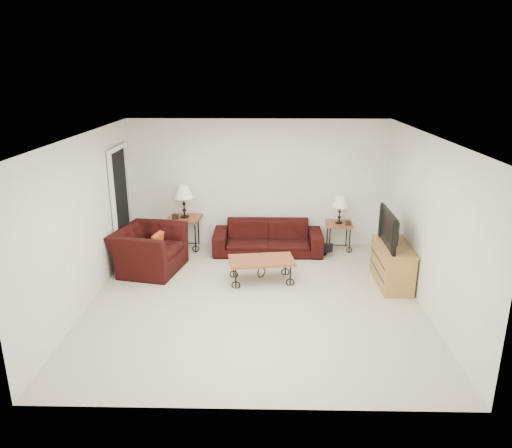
{
  "coord_description": "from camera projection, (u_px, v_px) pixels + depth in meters",
  "views": [
    {
      "loc": [
        0.16,
        -6.67,
        3.37
      ],
      "look_at": [
        0.0,
        0.7,
        1.0
      ],
      "focal_mm": 33.69,
      "sensor_mm": 36.0,
      "label": 1
    }
  ],
  "objects": [
    {
      "name": "wall_front",
      "position": [
        249.0,
        301.0,
        4.62
      ],
      "size": [
        5.0,
        0.02,
        2.5
      ],
      "primitive_type": "cube",
      "color": "silver",
      "rests_on": "ground"
    },
    {
      "name": "photo_frame_left",
      "position": [
        175.0,
        217.0,
        9.16
      ],
      "size": [
        0.13,
        0.02,
        0.11
      ],
      "primitive_type": "cube",
      "rotation": [
        0.0,
        0.0,
        0.03
      ],
      "color": "black",
      "rests_on": "side_table_left"
    },
    {
      "name": "television",
      "position": [
        394.0,
        228.0,
        7.66
      ],
      "size": [
        0.13,
        1.0,
        0.58
      ],
      "primitive_type": "imported",
      "rotation": [
        0.0,
        0.0,
        -1.57
      ],
      "color": "black",
      "rests_on": "tv_stand"
    },
    {
      "name": "side_table_left",
      "position": [
        185.0,
        233.0,
        9.41
      ],
      "size": [
        0.67,
        0.67,
        0.65
      ],
      "primitive_type": "cube",
      "rotation": [
        0.0,
        0.0,
        -0.14
      ],
      "color": "brown",
      "rests_on": "ground"
    },
    {
      "name": "lamp_right",
      "position": [
        340.0,
        209.0,
        9.2
      ],
      "size": [
        0.33,
        0.33,
        0.55
      ],
      "primitive_type": null,
      "rotation": [
        0.0,
        0.0,
        -0.05
      ],
      "color": "black",
      "rests_on": "side_table_right"
    },
    {
      "name": "wall_back",
      "position": [
        258.0,
        184.0,
        9.38
      ],
      "size": [
        5.0,
        0.02,
        2.5
      ],
      "primitive_type": "cube",
      "color": "silver",
      "rests_on": "ground"
    },
    {
      "name": "tv_stand",
      "position": [
        392.0,
        265.0,
        7.85
      ],
      "size": [
        0.47,
        1.12,
        0.67
      ],
      "primitive_type": "cube",
      "color": "#A37D3C",
      "rests_on": "ground"
    },
    {
      "name": "lamp_left",
      "position": [
        184.0,
        201.0,
        9.21
      ],
      "size": [
        0.41,
        0.41,
        0.65
      ],
      "primitive_type": null,
      "rotation": [
        0.0,
        0.0,
        -0.14
      ],
      "color": "black",
      "rests_on": "side_table_left"
    },
    {
      "name": "wall_right",
      "position": [
        427.0,
        224.0,
        6.95
      ],
      "size": [
        0.02,
        5.0,
        2.5
      ],
      "primitive_type": "cube",
      "color": "silver",
      "rests_on": "ground"
    },
    {
      "name": "photo_frame_right",
      "position": [
        348.0,
        223.0,
        9.12
      ],
      "size": [
        0.11,
        0.04,
        0.09
      ],
      "primitive_type": "cube",
      "rotation": [
        0.0,
        0.0,
        -0.26
      ],
      "color": "black",
      "rests_on": "side_table_right"
    },
    {
      "name": "ceiling",
      "position": [
        255.0,
        136.0,
        6.62
      ],
      "size": [
        5.0,
        5.0,
        0.0
      ],
      "primitive_type": "plane",
      "color": "white",
      "rests_on": "wall_back"
    },
    {
      "name": "backpack",
      "position": [
        325.0,
        243.0,
        9.09
      ],
      "size": [
        0.44,
        0.38,
        0.48
      ],
      "primitive_type": "ellipsoid",
      "rotation": [
        0.0,
        0.0,
        0.3
      ],
      "color": "black",
      "rests_on": "ground"
    },
    {
      "name": "side_table_right",
      "position": [
        338.0,
        236.0,
        9.36
      ],
      "size": [
        0.53,
        0.53,
        0.55
      ],
      "primitive_type": "cube",
      "rotation": [
        0.0,
        0.0,
        -0.05
      ],
      "color": "brown",
      "rests_on": "ground"
    },
    {
      "name": "coffee_table",
      "position": [
        261.0,
        270.0,
        7.97
      ],
      "size": [
        1.14,
        0.72,
        0.4
      ],
      "primitive_type": "cube",
      "rotation": [
        0.0,
        0.0,
        0.14
      ],
      "color": "brown",
      "rests_on": "ground"
    },
    {
      "name": "wall_left",
      "position": [
        85.0,
        221.0,
        7.05
      ],
      "size": [
        0.02,
        5.0,
        2.5
      ],
      "primitive_type": "cube",
      "color": "silver",
      "rests_on": "ground"
    },
    {
      "name": "ground",
      "position": [
        255.0,
        300.0,
        7.39
      ],
      "size": [
        5.0,
        5.0,
        0.0
      ],
      "primitive_type": "plane",
      "color": "#BBB6A0",
      "rests_on": "ground"
    },
    {
      "name": "armchair",
      "position": [
        149.0,
        250.0,
        8.37
      ],
      "size": [
        1.25,
        1.37,
        0.76
      ],
      "primitive_type": "imported",
      "rotation": [
        0.0,
        0.0,
        1.36
      ],
      "color": "black",
      "rests_on": "ground"
    },
    {
      "name": "doorway",
      "position": [
        121.0,
        206.0,
        8.69
      ],
      "size": [
        0.08,
        0.94,
        2.04
      ],
      "primitive_type": "cube",
      "color": "black",
      "rests_on": "ground"
    },
    {
      "name": "sofa",
      "position": [
        268.0,
        238.0,
        9.21
      ],
      "size": [
        2.08,
        0.81,
        0.61
      ],
      "primitive_type": "imported",
      "color": "black",
      "rests_on": "ground"
    },
    {
      "name": "throw_pillow",
      "position": [
        157.0,
        243.0,
        8.28
      ],
      "size": [
        0.16,
        0.36,
        0.35
      ],
      "primitive_type": "cube",
      "rotation": [
        0.0,
        0.0,
        1.36
      ],
      "color": "#BC4F18",
      "rests_on": "armchair"
    }
  ]
}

